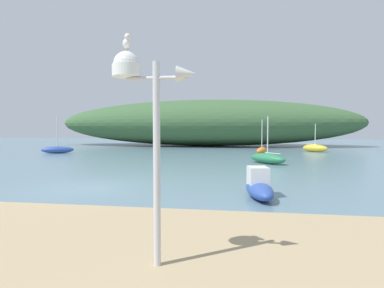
{
  "coord_description": "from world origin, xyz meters",
  "views": [
    {
      "loc": [
        6.02,
        -11.8,
        2.5
      ],
      "look_at": [
        3.22,
        7.18,
        1.49
      ],
      "focal_mm": 28.08,
      "sensor_mm": 36.0,
      "label": 1
    }
  ],
  "objects_px": {
    "motorboat_by_sandbar": "(259,187)",
    "seagull_on_radar": "(127,42)",
    "sailboat_near_shore": "(262,150)",
    "sailboat_mid_channel": "(58,150)",
    "sailboat_outer_mooring": "(315,148)",
    "sailboat_east_reach": "(267,158)",
    "mast_structure": "(141,91)"
  },
  "relations": [
    {
      "from": "sailboat_mid_channel",
      "to": "seagull_on_radar",
      "type": "bearing_deg",
      "value": -55.18
    },
    {
      "from": "sailboat_near_shore",
      "to": "sailboat_mid_channel",
      "type": "xyz_separation_m",
      "value": [
        -20.07,
        -2.38,
        0.02
      ]
    },
    {
      "from": "motorboat_by_sandbar",
      "to": "sailboat_east_reach",
      "type": "relative_size",
      "value": 0.75
    },
    {
      "from": "sailboat_outer_mooring",
      "to": "motorboat_by_sandbar",
      "type": "relative_size",
      "value": 1.18
    },
    {
      "from": "mast_structure",
      "to": "sailboat_near_shore",
      "type": "distance_m",
      "value": 25.55
    },
    {
      "from": "sailboat_east_reach",
      "to": "sailboat_mid_channel",
      "type": "distance_m",
      "value": 20.62
    },
    {
      "from": "seagull_on_radar",
      "to": "sailboat_east_reach",
      "type": "bearing_deg",
      "value": 76.73
    },
    {
      "from": "mast_structure",
      "to": "seagull_on_radar",
      "type": "height_order",
      "value": "seagull_on_radar"
    },
    {
      "from": "seagull_on_radar",
      "to": "motorboat_by_sandbar",
      "type": "distance_m",
      "value": 7.52
    },
    {
      "from": "sailboat_outer_mooring",
      "to": "sailboat_east_reach",
      "type": "bearing_deg",
      "value": -117.81
    },
    {
      "from": "mast_structure",
      "to": "sailboat_near_shore",
      "type": "relative_size",
      "value": 1.07
    },
    {
      "from": "mast_structure",
      "to": "sailboat_near_shore",
      "type": "bearing_deg",
      "value": 80.83
    },
    {
      "from": "seagull_on_radar",
      "to": "mast_structure",
      "type": "bearing_deg",
      "value": 4.17
    },
    {
      "from": "seagull_on_radar",
      "to": "motorboat_by_sandbar",
      "type": "relative_size",
      "value": 0.14
    },
    {
      "from": "sailboat_outer_mooring",
      "to": "sailboat_mid_channel",
      "type": "distance_m",
      "value": 26.43
    },
    {
      "from": "mast_structure",
      "to": "sailboat_outer_mooring",
      "type": "xyz_separation_m",
      "value": [
        9.8,
        28.33,
        -2.71
      ]
    },
    {
      "from": "sailboat_outer_mooring",
      "to": "motorboat_by_sandbar",
      "type": "xyz_separation_m",
      "value": [
        -7.42,
        -22.22,
        0.0
      ]
    },
    {
      "from": "mast_structure",
      "to": "seagull_on_radar",
      "type": "xyz_separation_m",
      "value": [
        -0.22,
        -0.02,
        0.8
      ]
    },
    {
      "from": "sailboat_outer_mooring",
      "to": "seagull_on_radar",
      "type": "bearing_deg",
      "value": -109.48
    },
    {
      "from": "sailboat_outer_mooring",
      "to": "sailboat_near_shore",
      "type": "xyz_separation_m",
      "value": [
        -5.75,
        -3.26,
        -0.05
      ]
    },
    {
      "from": "motorboat_by_sandbar",
      "to": "seagull_on_radar",
      "type": "bearing_deg",
      "value": -113.06
    },
    {
      "from": "sailboat_near_shore",
      "to": "motorboat_by_sandbar",
      "type": "height_order",
      "value": "sailboat_near_shore"
    },
    {
      "from": "motorboat_by_sandbar",
      "to": "sailboat_near_shore",
      "type": "bearing_deg",
      "value": 84.99
    },
    {
      "from": "seagull_on_radar",
      "to": "sailboat_outer_mooring",
      "type": "bearing_deg",
      "value": 70.52
    },
    {
      "from": "mast_structure",
      "to": "sailboat_near_shore",
      "type": "xyz_separation_m",
      "value": [
        4.05,
        25.07,
        -2.76
      ]
    },
    {
      "from": "mast_structure",
      "to": "sailboat_east_reach",
      "type": "relative_size",
      "value": 1.07
    },
    {
      "from": "sailboat_mid_channel",
      "to": "sailboat_near_shore",
      "type": "bearing_deg",
      "value": 6.75
    },
    {
      "from": "sailboat_outer_mooring",
      "to": "sailboat_east_reach",
      "type": "relative_size",
      "value": 0.89
    },
    {
      "from": "seagull_on_radar",
      "to": "sailboat_east_reach",
      "type": "distance_m",
      "value": 17.71
    },
    {
      "from": "sailboat_outer_mooring",
      "to": "motorboat_by_sandbar",
      "type": "height_order",
      "value": "sailboat_outer_mooring"
    },
    {
      "from": "motorboat_by_sandbar",
      "to": "sailboat_mid_channel",
      "type": "distance_m",
      "value": 24.78
    },
    {
      "from": "sailboat_east_reach",
      "to": "sailboat_mid_channel",
      "type": "bearing_deg",
      "value": 163.6
    }
  ]
}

